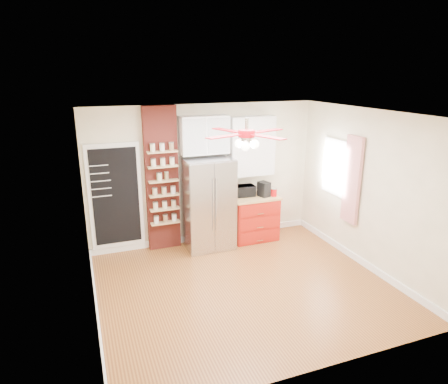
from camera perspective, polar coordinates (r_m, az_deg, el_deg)
name	(u,v)px	position (r m, az deg, el deg)	size (l,w,h in m)	color
floor	(244,286)	(6.52, 2.87, -13.26)	(4.50, 4.50, 0.00)	#955D25
ceiling	(247,114)	(5.67, 3.28, 11.06)	(4.50, 4.50, 0.00)	white
wall_back	(204,174)	(7.76, -2.83, 2.52)	(4.50, 0.02, 2.70)	#F0E5C1
wall_front	(322,264)	(4.34, 13.78, -9.94)	(4.50, 0.02, 2.70)	#F0E5C1
wall_left	(87,225)	(5.51, -19.01, -4.52)	(0.02, 4.00, 2.70)	#F0E5C1
wall_right	(368,191)	(7.13, 19.90, 0.20)	(0.02, 4.00, 2.70)	#F0E5C1
chalkboard	(116,197)	(7.47, -15.22, -0.63)	(0.95, 0.05, 1.95)	white
brick_pillar	(162,179)	(7.48, -8.86, 1.78)	(0.60, 0.16, 2.70)	maroon
fridge	(208,204)	(7.54, -2.28, -1.67)	(0.90, 0.70, 1.75)	#B6B6BB
upper_glass_cabinet	(204,135)	(7.42, -2.87, 8.16)	(0.90, 0.35, 0.70)	white
red_cabinet	(253,217)	(8.06, 4.22, -3.64)	(0.94, 0.64, 0.90)	#A7190F
upper_shelf_unit	(251,146)	(7.83, 3.92, 6.57)	(0.90, 0.30, 1.15)	white
window	(336,167)	(7.74, 15.70, 3.40)	(0.04, 0.75, 1.05)	white
curtain	(352,180)	(7.32, 17.82, 1.63)	(0.06, 0.40, 1.55)	red
ceiling_fan	(246,134)	(5.70, 3.23, 8.30)	(1.40, 1.40, 0.44)	silver
toaster_oven	(244,191)	(7.88, 2.94, 0.17)	(0.39, 0.27, 0.22)	black
coffee_maker	(264,189)	(7.88, 5.72, 0.41)	(0.18, 0.22, 0.29)	black
canister_left	(274,193)	(7.93, 7.15, -0.09)	(0.11, 0.11, 0.15)	red
canister_right	(270,191)	(8.04, 6.57, 0.17)	(0.11, 0.11, 0.15)	red
pantry_jar_oats	(159,177)	(7.29, -9.22, 2.11)	(0.09, 0.09, 0.14)	beige
pantry_jar_beans	(166,176)	(7.36, -8.22, 2.29)	(0.08, 0.08, 0.13)	olive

